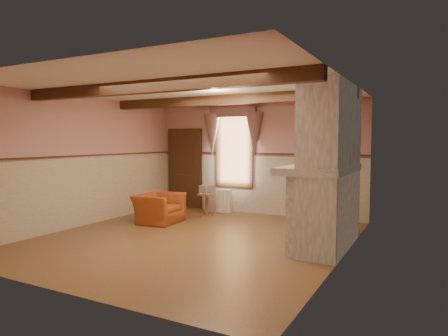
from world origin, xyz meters
The scene contains 26 objects.
floor centered at (0.00, 0.00, 0.00)m, with size 5.50×6.00×0.01m, color brown.
ceiling centered at (0.00, 0.00, 2.80)m, with size 5.50×6.00×0.01m, color silver.
wall_back centered at (0.00, 3.00, 1.40)m, with size 5.50×0.02×2.80m, color tan.
wall_front centered at (0.00, -3.00, 1.40)m, with size 5.50×0.02×2.80m, color tan.
wall_left centered at (-2.75, 0.00, 1.40)m, with size 0.02×6.00×2.80m, color tan.
wall_right centered at (2.75, 0.00, 1.40)m, with size 0.02×6.00×2.80m, color tan.
wainscot centered at (0.00, 0.00, 0.75)m, with size 5.50×6.00×1.50m, color beige, non-canonical shape.
chair_rail centered at (0.00, 0.00, 1.50)m, with size 5.50×6.00×0.08m, color black, non-canonical shape.
firebox centered at (2.00, 0.60, 0.45)m, with size 0.20×0.95×0.90m, color black.
armchair centered at (-1.47, 0.91, 0.32)m, with size 1.00×0.87×0.65m, color #994219.
side_table centered at (-0.92, 2.11, 0.28)m, with size 0.46×0.46×0.55m, color brown.
book_stack centered at (-0.92, 2.13, 0.65)m, with size 0.26×0.32×0.20m, color #B7AD8C.
radiator centered at (-0.93, 2.70, 0.30)m, with size 0.70×0.18×0.60m, color white.
bowl centered at (2.24, 0.51, 1.46)m, with size 0.34×0.34×0.08m, color brown.
mantel_clock centered at (2.24, 1.40, 1.52)m, with size 0.14×0.24×0.20m, color black.
oil_lamp centered at (2.24, 1.05, 1.56)m, with size 0.11×0.11×0.28m, color gold.
candle_red centered at (2.24, -0.20, 1.50)m, with size 0.06×0.06×0.16m, color #A71418.
jar_yellow centered at (2.24, 0.08, 1.48)m, with size 0.06×0.06×0.12m, color yellow.
fireplace centered at (2.42, 0.60, 1.40)m, with size 0.85×2.00×2.80m, color gray.
mantel centered at (2.24, 0.60, 1.36)m, with size 1.05×2.05×0.12m, color gray.
overmantel_mirror centered at (2.06, 0.60, 1.97)m, with size 0.06×1.44×1.04m, color silver.
door centered at (-2.10, 2.94, 1.05)m, with size 1.10×0.10×2.10m, color black.
window centered at (-0.60, 2.97, 1.65)m, with size 1.06×0.08×2.02m, color white.
window_drapes centered at (-0.60, 2.88, 2.25)m, with size 1.30×0.14×1.40m, color gray.
ceiling_beam_front centered at (0.00, -1.20, 2.70)m, with size 5.50×0.18×0.20m, color black.
ceiling_beam_back centered at (0.00, 1.20, 2.70)m, with size 5.50×0.18×0.20m, color black.
Camera 1 is at (3.99, -6.27, 1.86)m, focal length 32.00 mm.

